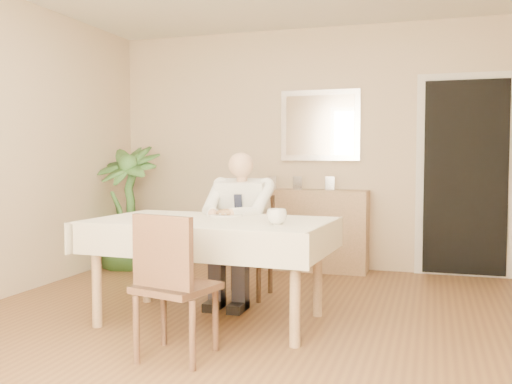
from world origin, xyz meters
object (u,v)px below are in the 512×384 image
(dining_table, at_px, (211,231))
(chair_far, at_px, (248,239))
(chair_near, at_px, (171,279))
(sideboard, at_px, (317,230))
(potted_palm, at_px, (127,207))
(coffee_mug, at_px, (277,217))
(seated_man, at_px, (237,219))

(dining_table, bearing_deg, chair_far, 93.44)
(chair_near, relative_size, sideboard, 0.82)
(dining_table, distance_m, potted_palm, 2.34)
(dining_table, relative_size, sideboard, 1.65)
(chair_far, distance_m, potted_palm, 1.83)
(dining_table, height_order, sideboard, sideboard)
(dining_table, bearing_deg, chair_near, -80.85)
(chair_far, xyz_separation_m, chair_near, (0.08, -1.72, 0.00))
(chair_near, xyz_separation_m, sideboard, (0.28, 2.95, -0.06))
(coffee_mug, xyz_separation_m, potted_palm, (-2.19, 1.82, -0.14))
(seated_man, bearing_deg, dining_table, -90.00)
(chair_far, bearing_deg, dining_table, -92.29)
(chair_near, height_order, potted_palm, potted_palm)
(chair_near, bearing_deg, potted_palm, 138.74)
(chair_far, xyz_separation_m, potted_palm, (-1.65, 0.79, 0.18))
(coffee_mug, bearing_deg, dining_table, 163.59)
(dining_table, relative_size, potted_palm, 1.34)
(chair_far, xyz_separation_m, seated_man, (0.00, -0.29, 0.20))
(sideboard, relative_size, potted_palm, 0.81)
(seated_man, distance_m, sideboard, 1.58)
(coffee_mug, distance_m, sideboard, 2.31)
(chair_far, height_order, coffee_mug, chair_far)
(seated_man, bearing_deg, potted_palm, 146.99)
(potted_palm, bearing_deg, dining_table, -45.27)
(coffee_mug, bearing_deg, sideboard, 94.39)
(potted_palm, bearing_deg, chair_near, -55.30)
(chair_far, height_order, sideboard, chair_far)
(chair_near, distance_m, coffee_mug, 0.88)
(chair_far, distance_m, sideboard, 1.29)
(chair_near, xyz_separation_m, potted_palm, (-1.73, 2.50, 0.17))
(dining_table, height_order, potted_palm, potted_palm)
(dining_table, relative_size, chair_far, 2.04)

